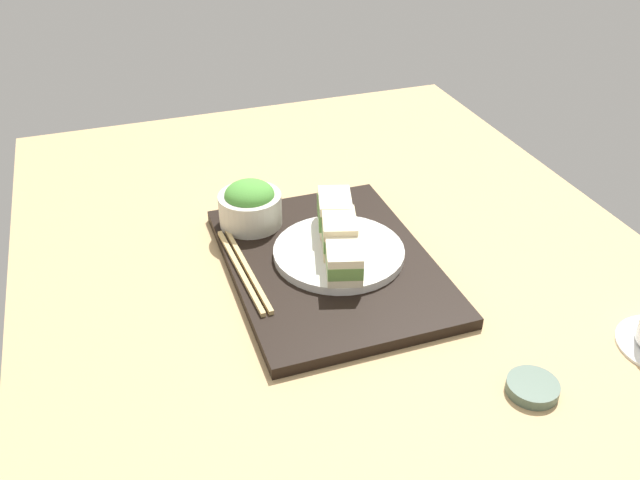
# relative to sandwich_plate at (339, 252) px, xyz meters

# --- Properties ---
(ground_plane) EXTENTS (1.40, 1.00, 0.03)m
(ground_plane) POSITION_rel_sandwich_plate_xyz_m (0.03, 0.01, -0.04)
(ground_plane) COLOR tan
(serving_tray) EXTENTS (0.41, 0.30, 0.02)m
(serving_tray) POSITION_rel_sandwich_plate_xyz_m (0.00, -0.02, -0.02)
(serving_tray) COLOR black
(serving_tray) RESTS_ON ground_plane
(sandwich_plate) EXTENTS (0.20, 0.20, 0.01)m
(sandwich_plate) POSITION_rel_sandwich_plate_xyz_m (0.00, 0.00, 0.00)
(sandwich_plate) COLOR silver
(sandwich_plate) RESTS_ON serving_tray
(sandwich_near) EXTENTS (0.09, 0.07, 0.06)m
(sandwich_near) POSITION_rel_sandwich_plate_xyz_m (-0.06, 0.02, 0.04)
(sandwich_near) COLOR #EFE5C1
(sandwich_near) RESTS_ON sandwich_plate
(sandwich_middle) EXTENTS (0.09, 0.07, 0.06)m
(sandwich_middle) POSITION_rel_sandwich_plate_xyz_m (0.00, -0.00, 0.03)
(sandwich_middle) COLOR beige
(sandwich_middle) RESTS_ON sandwich_plate
(sandwich_far) EXTENTS (0.09, 0.07, 0.05)m
(sandwich_far) POSITION_rel_sandwich_plate_xyz_m (0.06, -0.02, 0.03)
(sandwich_far) COLOR #EFE5C1
(sandwich_far) RESTS_ON sandwich_plate
(salad_bowl) EXTENTS (0.10, 0.10, 0.08)m
(salad_bowl) POSITION_rel_sandwich_plate_xyz_m (-0.14, -0.10, 0.03)
(salad_bowl) COLOR beige
(salad_bowl) RESTS_ON serving_tray
(chopsticks_pair) EXTENTS (0.23, 0.03, 0.01)m
(chopsticks_pair) POSITION_rel_sandwich_plate_xyz_m (-0.01, -0.15, -0.00)
(chopsticks_pair) COLOR tan
(chopsticks_pair) RESTS_ON serving_tray
(small_sauce_dish) EXTENTS (0.06, 0.06, 0.01)m
(small_sauce_dish) POSITION_rel_sandwich_plate_xyz_m (0.33, 0.13, -0.02)
(small_sauce_dish) COLOR #4C6051
(small_sauce_dish) RESTS_ON ground_plane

